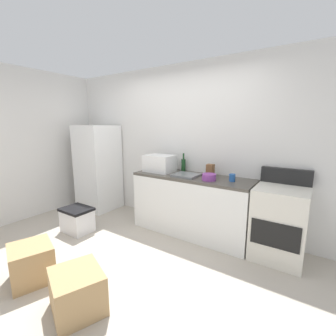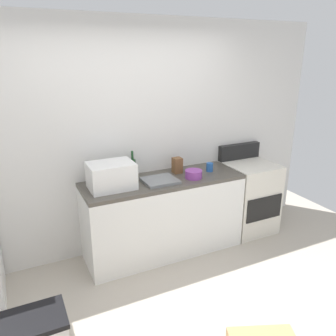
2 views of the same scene
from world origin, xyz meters
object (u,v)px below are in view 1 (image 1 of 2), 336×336
Objects in this scene: coffee_mug at (232,178)px; refrigerator at (98,168)px; mixing_bowl at (209,177)px; cardboard_box_large at (77,291)px; wine_bottle at (183,165)px; storage_bin at (77,220)px; stove_oven at (279,222)px; cardboard_box_small at (32,263)px; knife_block at (210,170)px; microwave at (160,163)px.

refrigerator is at bearing -178.89° from coffee_mug.
cardboard_box_large is at bearing -104.16° from mixing_bowl.
wine_bottle is 0.65× the size of storage_bin.
stove_oven is 2.90m from storage_bin.
storage_bin is at bearing -160.48° from stove_oven.
cardboard_box_large is 1.06× the size of cardboard_box_small.
cardboard_box_large is (-0.37, -2.04, -0.80)m from knife_block.
mixing_bowl is at bearing -29.24° from wine_bottle.
stove_oven is at bearing 42.36° from cardboard_box_small.
wine_bottle reaches higher than cardboard_box_large.
wine_bottle reaches higher than stove_oven.
cardboard_box_large is (0.14, -2.13, -0.82)m from wine_bottle.
coffee_mug is 0.22× the size of cardboard_box_large.
coffee_mug is (1.19, 0.01, -0.09)m from microwave.
wine_bottle is (1.77, 0.27, 0.19)m from refrigerator.
wine_bottle reaches higher than knife_block.
storage_bin reaches higher than cardboard_box_large.
coffee_mug is 2.19m from cardboard_box_large.
mixing_bowl reaches higher than cardboard_box_small.
knife_block is (-0.99, 0.11, 0.52)m from stove_oven.
stove_oven is 2.37m from cardboard_box_large.
cardboard_box_small is at bearing -106.36° from wine_bottle.
refrigerator reaches higher than mixing_bowl.
refrigerator is 2.37m from mixing_bowl.
stove_oven is 1.61m from wine_bottle.
knife_block reaches higher than coffee_mug.
refrigerator is 3.75× the size of cardboard_box_small.
microwave is (-1.81, -0.01, 0.57)m from stove_oven.
refrigerator is at bearing 135.73° from cardboard_box_large.
cardboard_box_small reaches higher than cardboard_box_large.
wine_bottle is 0.68m from mixing_bowl.
storage_bin is (-1.82, -0.84, -0.75)m from mixing_bowl.
stove_oven reaches higher than mixing_bowl.
mixing_bowl is at bearing -70.36° from knife_block.
stove_oven reaches higher than coffee_mug.
knife_block is at bearing 60.93° from cardboard_box_small.
microwave reaches higher than stove_oven.
wine_bottle is 0.65× the size of cardboard_box_large.
cardboard_box_small is (1.14, -1.88, -0.62)m from refrigerator.
mixing_bowl is at bearing 56.03° from cardboard_box_small.
microwave reaches higher than storage_bin.
stove_oven reaches higher than cardboard_box_small.
storage_bin is at bearing -58.82° from refrigerator.
stove_oven is (3.27, 0.06, -0.35)m from refrigerator.
microwave is at bearing 103.36° from cardboard_box_large.
mixing_bowl is (-0.28, -0.12, -0.00)m from coffee_mug.
storage_bin is (-1.73, -1.08, -0.80)m from knife_block.
stove_oven is 2.39× the size of microwave.
coffee_mug reaches higher than mixing_bowl.
microwave is 0.83m from knife_block.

